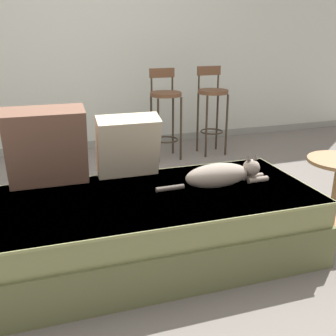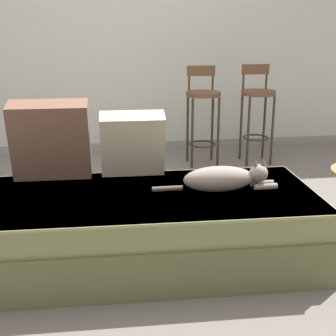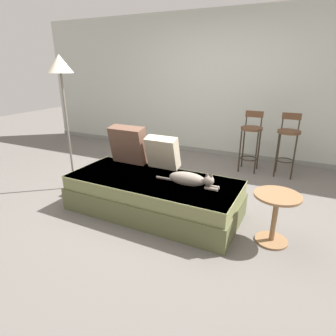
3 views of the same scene
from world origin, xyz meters
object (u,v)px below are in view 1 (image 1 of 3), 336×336
Objects in this scene: throw_pillow_corner at (47,147)px; bar_stool_near_window at (165,106)px; couch at (150,226)px; throw_pillow_middle at (128,146)px; bar_stool_by_doorway at (212,102)px; cat at (221,175)px.

throw_pillow_corner is 2.07m from bar_stool_near_window.
bar_stool_near_window is at bearing 68.89° from couch.
bar_stool_near_window is at bearing 63.60° from throw_pillow_middle.
throw_pillow_middle is 0.43× the size of bar_stool_by_doorway.
bar_stool_near_window reaches higher than throw_pillow_corner.
couch is 2.08× the size of bar_stool_by_doorway.
bar_stool_by_doorway is (0.85, 1.96, 0.10)m from cat.
bar_stool_near_window reaches higher than couch.
couch is 4.06× the size of throw_pillow_corner.
couch is at bearing -82.81° from throw_pillow_middle.
throw_pillow_middle is at bearing 145.11° from cat.
throw_pillow_middle is 1.80m from bar_stool_near_window.
throw_pillow_middle reaches higher than cat.
cat is (0.51, -0.36, -0.14)m from throw_pillow_middle.
throw_pillow_corner is at bearing 147.08° from couch.
bar_stool_near_window reaches higher than throw_pillow_middle.
throw_pillow_corner is 0.51× the size of bar_stool_by_doorway.
bar_stool_near_window is (0.29, 1.96, 0.08)m from cat.
bar_stool_by_doorway is at bearing 56.13° from couch.
couch is 2.39m from bar_stool_by_doorway.
bar_stool_by_doorway is at bearing 66.69° from cat.
throw_pillow_middle is at bearing -116.40° from bar_stool_near_window.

